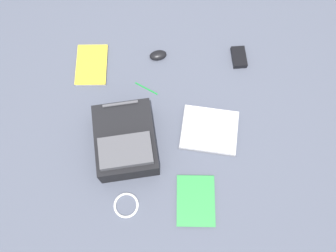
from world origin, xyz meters
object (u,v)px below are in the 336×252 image
at_px(book_red, 196,201).
at_px(power_brick, 239,57).
at_px(backpack, 126,141).
at_px(cable_coil, 126,205).
at_px(book_comic, 92,65).
at_px(laptop, 209,130).
at_px(pen_black, 146,88).
at_px(computer_mouse, 158,55).

height_order(book_red, power_brick, power_brick).
distance_m(backpack, cable_coil, 0.33).
bearing_deg(power_brick, book_comic, -179.78).
xyz_separation_m(book_red, cable_coil, (-0.36, -0.00, -0.00)).
relative_size(book_comic, power_brick, 2.04).
bearing_deg(laptop, pen_black, 140.29).
bearing_deg(book_red, computer_mouse, 100.16).
xyz_separation_m(computer_mouse, cable_coil, (-0.20, -0.86, -0.01)).
relative_size(laptop, pen_black, 2.34).
bearing_deg(power_brick, laptop, -115.92).
bearing_deg(backpack, laptop, 7.80).
distance_m(book_red, computer_mouse, 0.87).
bearing_deg(book_red, pen_black, 109.45).
bearing_deg(book_red, book_comic, 123.71).
xyz_separation_m(backpack, cable_coil, (-0.01, -0.32, -0.08)).
relative_size(book_red, cable_coil, 2.12).
height_order(book_red, book_comic, book_comic).
bearing_deg(book_comic, pen_black, -27.56).
relative_size(book_comic, pen_black, 1.84).
height_order(laptop, computer_mouse, computer_mouse).
distance_m(computer_mouse, pen_black, 0.22).
distance_m(power_brick, pen_black, 0.58).
xyz_separation_m(book_comic, pen_black, (0.31, -0.16, -0.01)).
relative_size(computer_mouse, pen_black, 0.68).
bearing_deg(computer_mouse, cable_coil, -23.51).
bearing_deg(book_comic, book_red, -56.29).
bearing_deg(computer_mouse, laptop, 17.75).
bearing_deg(power_brick, backpack, -142.71).
bearing_deg(pen_black, book_red, -70.55).
height_order(laptop, book_red, laptop).
bearing_deg(cable_coil, computer_mouse, 76.86).
xyz_separation_m(computer_mouse, pen_black, (-0.08, -0.21, -0.02)).
distance_m(laptop, cable_coil, 0.60).
bearing_deg(laptop, book_red, -105.66).
xyz_separation_m(book_red, book_comic, (-0.55, 0.82, 0.00)).
height_order(computer_mouse, pen_black, computer_mouse).
bearing_deg(pen_black, computer_mouse, 69.46).
distance_m(laptop, computer_mouse, 0.55).
relative_size(computer_mouse, power_brick, 0.76).
relative_size(laptop, cable_coil, 2.70).
xyz_separation_m(book_red, computer_mouse, (-0.15, 0.86, 0.01)).
bearing_deg(book_red, cable_coil, -179.33).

